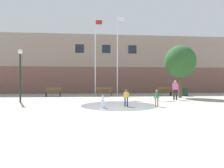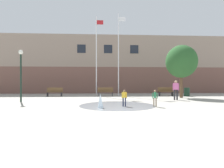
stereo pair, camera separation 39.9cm
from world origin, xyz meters
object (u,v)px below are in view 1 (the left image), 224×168
object	(u,v)px
park_bench_center	(105,92)
child_with_pink_shirt	(126,97)
park_bench_far_left	(53,92)
park_bench_far_right	(164,91)
child_in_fountain	(157,97)
flagpole_left	(95,54)
lamp_post_left_lane	(20,68)
adult_near_bench	(175,88)
street_tree_near_building	(180,62)
flagpole_right	(118,52)
trash_can	(185,92)

from	to	relation	value
park_bench_center	child_with_pink_shirt	size ratio (longest dim) A/B	1.62
park_bench_far_left	park_bench_far_right	distance (m)	11.67
park_bench_far_left	child_in_fountain	size ratio (longest dim) A/B	1.62
park_bench_far_left	child_in_fountain	distance (m)	11.48
park_bench_far_right	flagpole_left	world-z (taller)	flagpole_left
park_bench_far_right	lamp_post_left_lane	distance (m)	13.87
park_bench_far_right	adult_near_bench	size ratio (longest dim) A/B	1.01
lamp_post_left_lane	child_with_pink_shirt	bearing A→B (deg)	-21.42
street_tree_near_building	park_bench_center	bearing A→B (deg)	162.50
park_bench_far_left	street_tree_near_building	size ratio (longest dim) A/B	0.33
flagpole_right	street_tree_near_building	distance (m)	6.46
park_bench_far_right	trash_can	distance (m)	2.10
child_with_pink_shirt	flagpole_left	bearing A→B (deg)	-118.94
child_with_pink_shirt	lamp_post_left_lane	world-z (taller)	lamp_post_left_lane
park_bench_center	child_in_fountain	distance (m)	8.60
park_bench_far_left	park_bench_center	distance (m)	5.25
park_bench_center	trash_can	bearing A→B (deg)	-3.72
child_with_pink_shirt	flagpole_left	xyz separation A→B (m)	(-1.92, 8.59, 3.94)
flagpole_left	park_bench_far_right	bearing A→B (deg)	-4.49
park_bench_center	adult_near_bench	size ratio (longest dim) A/B	1.01
child_in_fountain	trash_can	xyz separation A→B (m)	(5.68, 7.60, -0.13)
flagpole_left	flagpole_right	xyz separation A→B (m)	(2.39, 0.00, 0.20)
park_bench_far_right	flagpole_left	distance (m)	8.43
park_bench_far_right	lamp_post_left_lane	size ratio (longest dim) A/B	0.42
child_with_pink_shirt	trash_can	bearing A→B (deg)	-176.84
lamp_post_left_lane	park_bench_center	bearing A→B (deg)	38.94
adult_near_bench	flagpole_right	bearing A→B (deg)	-39.64
trash_can	flagpole_right	bearing A→B (deg)	170.10
park_bench_far_left	child_in_fountain	bearing A→B (deg)	-45.87
park_bench_far_right	child_with_pink_shirt	world-z (taller)	child_with_pink_shirt
park_bench_center	flagpole_right	world-z (taller)	flagpole_right
child_with_pink_shirt	street_tree_near_building	distance (m)	8.79
child_in_fountain	flagpole_left	xyz separation A→B (m)	(-3.70, 8.82, 3.94)
park_bench_center	flagpole_left	size ratio (longest dim) A/B	0.19
flagpole_left	lamp_post_left_lane	world-z (taller)	flagpole_left
flagpole_right	flagpole_left	bearing A→B (deg)	180.00
park_bench_far_left	flagpole_right	xyz separation A→B (m)	(6.69, 0.58, 4.24)
lamp_post_left_lane	street_tree_near_building	bearing A→B (deg)	12.07
park_bench_center	child_with_pink_shirt	xyz separation A→B (m)	(0.97, -7.92, 0.10)
child_in_fountain	park_bench_center	bearing A→B (deg)	-147.14
child_with_pink_shirt	trash_can	distance (m)	10.48
street_tree_near_building	park_bench_far_right	bearing A→B (deg)	105.19
park_bench_far_left	child_with_pink_shirt	distance (m)	10.14
child_in_fountain	adult_near_bench	size ratio (longest dim) A/B	0.62
park_bench_far_right	flagpole_right	distance (m)	6.57
flagpole_left	park_bench_far_left	bearing A→B (deg)	-172.25
flagpole_left	flagpole_right	bearing A→B (deg)	0.00
park_bench_center	lamp_post_left_lane	size ratio (longest dim) A/B	0.42
flagpole_right	lamp_post_left_lane	world-z (taller)	flagpole_right
park_bench_far_right	flagpole_right	xyz separation A→B (m)	(-4.99, 0.58, 4.24)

